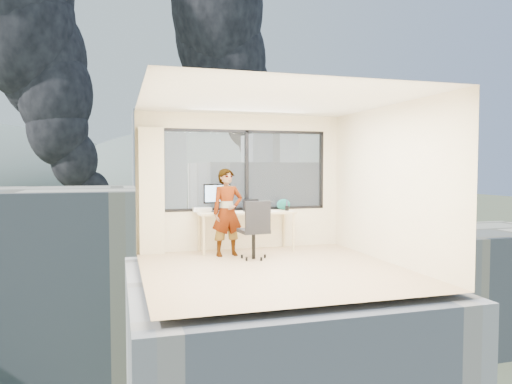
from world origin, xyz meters
name	(u,v)px	position (x,y,z in m)	size (l,w,h in m)	color
floor	(274,269)	(0.00, 0.00, 0.00)	(4.00, 4.00, 0.01)	tan
ceiling	(274,100)	(0.00, 0.00, 2.60)	(4.00, 4.00, 0.01)	white
wall_front	(330,192)	(0.00, -2.00, 1.30)	(4.00, 0.01, 2.60)	beige
wall_left	(140,187)	(-2.00, 0.00, 1.30)	(0.01, 4.00, 2.60)	beige
wall_right	(389,184)	(2.00, 0.00, 1.30)	(0.01, 4.00, 2.60)	beige
window_wall	(244,170)	(0.05, 2.00, 1.52)	(3.30, 0.16, 1.55)	black
curtain	(152,191)	(-1.72, 1.88, 1.15)	(0.45, 0.14, 2.30)	beige
desk	(246,231)	(0.00, 1.66, 0.38)	(1.80, 0.60, 0.75)	beige
chair	(254,229)	(-0.08, 0.89, 0.52)	(0.53, 0.53, 1.03)	black
person	(227,212)	(-0.44, 1.31, 0.78)	(0.57, 0.37, 1.56)	#2D2D33
monitor	(217,198)	(-0.54, 1.75, 1.02)	(0.53, 0.11, 0.53)	black
game_console	(202,209)	(-0.80, 1.88, 0.79)	(0.32, 0.27, 0.08)	white
laptop	(252,206)	(0.12, 1.67, 0.85)	(0.32, 0.33, 0.20)	black
cellphone	(268,211)	(0.41, 1.59, 0.76)	(0.11, 0.05, 0.01)	black
pen_cup	(287,208)	(0.80, 1.62, 0.80)	(0.08, 0.08, 0.09)	black
handbag	(283,204)	(0.80, 1.82, 0.85)	(0.27, 0.14, 0.21)	#0C4748
exterior_ground	(128,227)	(0.00, 120.00, -14.00)	(400.00, 400.00, 0.04)	#515B3D
near_bldg_a	(23,287)	(-9.00, 30.00, -7.00)	(16.00, 12.00, 14.00)	beige
near_bldg_b	(267,243)	(12.00, 38.00, -6.00)	(14.00, 13.00, 16.00)	white
near_bldg_c	(489,284)	(30.00, 28.00, -9.00)	(12.00, 10.00, 10.00)	beige
far_tower_b	(159,169)	(8.00, 120.00, 1.00)	(13.00, 13.00, 30.00)	silver
far_tower_c	(269,175)	(45.00, 140.00, -1.00)	(15.00, 15.00, 26.00)	silver
hill_b	(265,189)	(100.00, 320.00, -14.00)	(300.00, 220.00, 96.00)	slate
tree_b	(239,367)	(4.00, 18.00, -9.50)	(7.60, 7.60, 9.00)	#18481A
tree_c	(348,263)	(22.00, 40.00, -9.00)	(8.40, 8.40, 10.00)	#18481A
smoke_plume_a	(90,46)	(-10.00, 150.00, 39.00)	(40.00, 24.00, 90.00)	black
smoke_plume_b	(270,102)	(55.00, 170.00, 27.00)	(30.00, 18.00, 70.00)	black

